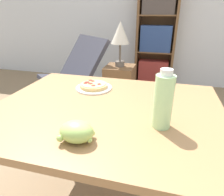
{
  "coord_description": "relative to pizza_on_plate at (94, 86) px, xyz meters",
  "views": [
    {
      "loc": [
        0.18,
        -0.88,
        1.19
      ],
      "look_at": [
        -0.05,
        -0.01,
        0.79
      ],
      "focal_mm": 32.0,
      "sensor_mm": 36.0,
      "label": 1
    }
  ],
  "objects": [
    {
      "name": "side_table",
      "position": [
        -0.09,
        1.16,
        -0.46
      ],
      "size": [
        0.34,
        0.34,
        0.57
      ],
      "color": "brown",
      "rests_on": "ground_plane"
    },
    {
      "name": "table_lamp",
      "position": [
        -0.09,
        1.16,
        0.19
      ],
      "size": [
        0.21,
        0.21,
        0.5
      ],
      "color": "#665B51",
      "rests_on": "side_table"
    },
    {
      "name": "grape_bunch",
      "position": [
        0.12,
        -0.54,
        0.03
      ],
      "size": [
        0.13,
        0.11,
        0.08
      ],
      "color": "#A8CC66",
      "rests_on": "dining_table"
    },
    {
      "name": "lounge_chair_near",
      "position": [
        -0.7,
        1.11,
        -0.46
      ],
      "size": [
        0.96,
        1.02,
        0.88
      ],
      "rotation": [
        0.0,
        0.0,
        -0.68
      ],
      "color": "black",
      "rests_on": "ground_plane"
    },
    {
      "name": "pizza_on_plate",
      "position": [
        0.0,
        0.0,
        0.0
      ],
      "size": [
        0.23,
        0.23,
        0.04
      ],
      "color": "white",
      "rests_on": "dining_table"
    },
    {
      "name": "bookshelf",
      "position": [
        0.25,
        2.22,
        0.05
      ],
      "size": [
        0.6,
        0.29,
        1.68
      ],
      "color": "brown",
      "rests_on": "ground_plane"
    },
    {
      "name": "dining_table",
      "position": [
        0.15,
        -0.23,
        -0.11
      ],
      "size": [
        1.17,
        0.93,
        0.73
      ],
      "color": "#A37549",
      "rests_on": "ground_plane"
    },
    {
      "name": "drink_bottle",
      "position": [
        0.43,
        -0.35,
        0.1
      ],
      "size": [
        0.08,
        0.08,
        0.25
      ],
      "color": "#B7EAA3",
      "rests_on": "dining_table"
    },
    {
      "name": "wall_back",
      "position": [
        0.23,
        2.39,
        0.55
      ],
      "size": [
        8.0,
        0.05,
        2.6
      ],
      "color": "silver",
      "rests_on": "ground_plane"
    }
  ]
}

